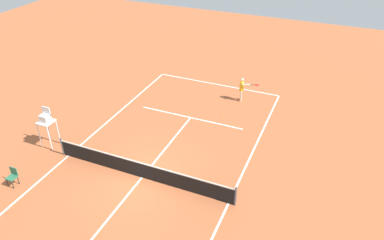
{
  "coord_description": "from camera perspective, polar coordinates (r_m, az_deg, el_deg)",
  "views": [
    {
      "loc": [
        -7.91,
        12.13,
        12.4
      ],
      "look_at": [
        -0.69,
        -4.87,
        0.8
      ],
      "focal_mm": 34.41,
      "sensor_mm": 36.0,
      "label": 1
    }
  ],
  "objects": [
    {
      "name": "ground_plane",
      "position": [
        19.06,
        -7.76,
        -8.81
      ],
      "size": [
        60.0,
        60.0,
        0.0
      ],
      "primitive_type": "plane",
      "color": "#AD5933"
    },
    {
      "name": "court_lines",
      "position": [
        19.06,
        -7.76,
        -8.8
      ],
      "size": [
        9.34,
        22.93,
        0.01
      ],
      "color": "white",
      "rests_on": "ground"
    },
    {
      "name": "tennis_net",
      "position": [
        18.75,
        -7.86,
        -7.66
      ],
      "size": [
        9.94,
        0.1,
        1.07
      ],
      "color": "#4C4C51",
      "rests_on": "ground"
    },
    {
      "name": "player_serving",
      "position": [
        25.23,
        7.82,
        5.0
      ],
      "size": [
        1.32,
        0.51,
        1.71
      ],
      "rotation": [
        0.0,
        0.0,
        1.87
      ],
      "color": "beige",
      "rests_on": "ground"
    },
    {
      "name": "tennis_ball",
      "position": [
        23.94,
        4.85,
        0.9
      ],
      "size": [
        0.07,
        0.07,
        0.07
      ],
      "primitive_type": "sphere",
      "color": "#CCE033",
      "rests_on": "ground"
    },
    {
      "name": "umpire_chair",
      "position": [
        21.73,
        -21.69,
        -0.17
      ],
      "size": [
        0.8,
        0.8,
        2.41
      ],
      "color": "silver",
      "rests_on": "ground"
    },
    {
      "name": "courtside_chair_near",
      "position": [
        20.18,
        -26.07,
        -7.78
      ],
      "size": [
        0.44,
        0.46,
        0.95
      ],
      "color": "#262626",
      "rests_on": "ground"
    }
  ]
}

